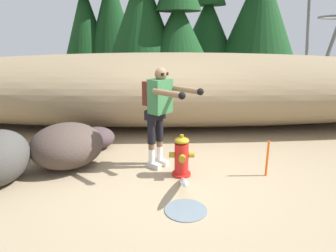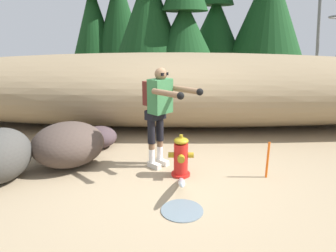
# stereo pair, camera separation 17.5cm
# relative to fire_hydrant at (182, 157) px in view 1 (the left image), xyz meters

# --- Properties ---
(ground_plane) EXTENTS (56.00, 56.00, 0.04)m
(ground_plane) POSITION_rel_fire_hydrant_xyz_m (-0.14, -0.06, -0.34)
(ground_plane) COLOR #998466
(dirt_embankment) EXTENTS (17.97, 3.20, 1.80)m
(dirt_embankment) POSITION_rel_fire_hydrant_xyz_m (-0.14, 3.12, 0.58)
(dirt_embankment) COLOR #897556
(dirt_embankment) RESTS_ON ground_plane
(fire_hydrant) EXTENTS (0.41, 0.36, 0.70)m
(fire_hydrant) POSITION_rel_fire_hydrant_xyz_m (0.00, 0.00, 0.00)
(fire_hydrant) COLOR red
(fire_hydrant) RESTS_ON ground_plane
(hydrant_water_jet) EXTENTS (0.56, 1.20, 0.44)m
(hydrant_water_jet) POSITION_rel_fire_hydrant_xyz_m (-0.00, -0.73, -0.18)
(hydrant_water_jet) COLOR silver
(hydrant_water_jet) RESTS_ON ground_plane
(utility_worker) EXTENTS (0.97, 0.94, 1.71)m
(utility_worker) POSITION_rel_fire_hydrant_xyz_m (-0.36, 0.34, 0.77)
(utility_worker) COLOR beige
(utility_worker) RESTS_ON ground_plane
(boulder_large) EXTENTS (1.70, 1.71, 0.76)m
(boulder_large) POSITION_rel_fire_hydrant_xyz_m (-1.95, 0.40, 0.06)
(boulder_large) COLOR #453831
(boulder_large) RESTS_ON ground_plane
(boulder_small) EXTENTS (0.85, 0.84, 0.43)m
(boulder_small) POSITION_rel_fire_hydrant_xyz_m (-1.64, 1.30, -0.10)
(boulder_small) COLOR #423437
(boulder_small) RESTS_ON ground_plane
(pine_tree_far_left) EXTENTS (1.94, 1.94, 6.35)m
(pine_tree_far_left) POSITION_rel_fire_hydrant_xyz_m (-3.48, 8.57, 2.96)
(pine_tree_far_left) COLOR #47331E
(pine_tree_far_left) RESTS_ON ground_plane
(pine_tree_right) EXTENTS (2.49, 2.49, 4.99)m
(pine_tree_right) POSITION_rel_fire_hydrant_xyz_m (0.22, 6.65, 2.36)
(pine_tree_right) COLOR #47331E
(pine_tree_right) RESTS_ON ground_plane
(pine_tree_far_right) EXTENTS (2.23, 2.23, 5.40)m
(pine_tree_far_right) POSITION_rel_fire_hydrant_xyz_m (1.60, 9.03, 2.77)
(pine_tree_far_right) COLOR #47331E
(pine_tree_far_right) RESTS_ON ground_plane
(survey_stake) EXTENTS (0.04, 0.04, 0.60)m
(survey_stake) POSITION_rel_fire_hydrant_xyz_m (1.38, -0.04, -0.02)
(survey_stake) COLOR #E55914
(survey_stake) RESTS_ON ground_plane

